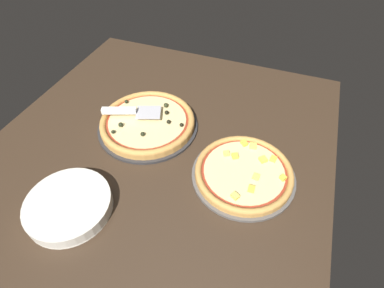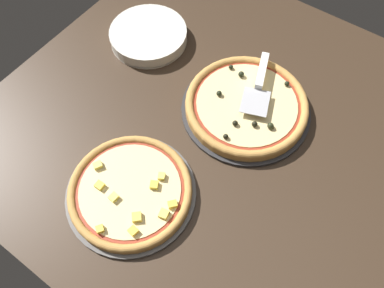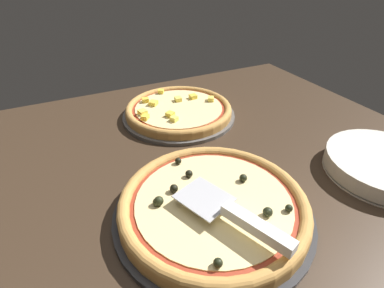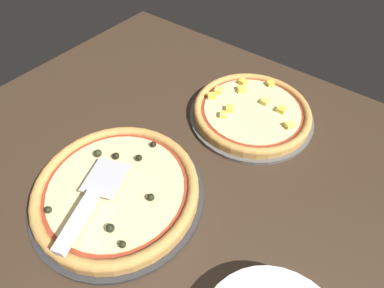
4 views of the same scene
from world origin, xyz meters
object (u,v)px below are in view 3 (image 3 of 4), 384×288
at_px(serving_spatula, 244,220).
at_px(plate_stack, 384,165).
at_px(pizza_front, 213,204).
at_px(pizza_back, 179,109).

relative_size(serving_spatula, plate_stack, 0.88).
distance_m(pizza_front, pizza_back, 0.41).
xyz_separation_m(pizza_front, plate_stack, (0.41, -0.06, -0.01)).
bearing_deg(serving_spatula, pizza_back, 78.49).
height_order(pizza_front, pizza_back, pizza_front).
xyz_separation_m(pizza_front, pizza_back, (0.11, 0.40, -0.00)).
xyz_separation_m(pizza_back, plate_stack, (0.30, -0.46, -0.00)).
bearing_deg(pizza_back, pizza_front, -104.89).
bearing_deg(serving_spatula, plate_stack, 3.63).
relative_size(pizza_front, serving_spatula, 1.60).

